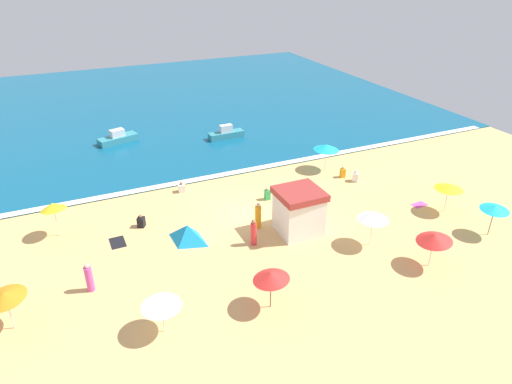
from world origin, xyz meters
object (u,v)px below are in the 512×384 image
(lifeguard_cabana, at_px, (299,211))
(small_boat_1, at_px, (118,138))
(beach_tent, at_px, (188,233))
(beachgoer_3, at_px, (258,216))
(small_boat_0, at_px, (226,134))
(beach_umbrella_7, at_px, (4,296))
(beachgoer_0, at_px, (355,177))
(beachgoer_6, at_px, (182,188))
(beachgoer_7, at_px, (141,222))
(beach_umbrella_1, at_px, (449,187))
(beachgoer_2, at_px, (254,233))
(beach_umbrella_2, at_px, (434,237))
(beach_umbrella_8, at_px, (495,208))
(beach_umbrella_6, at_px, (53,206))
(beach_umbrella_0, at_px, (161,303))
(beach_umbrella_3, at_px, (373,216))
(beachgoer_5, at_px, (343,172))
(beachgoer_4, at_px, (267,194))
(beach_umbrella_4, at_px, (326,147))
(beachgoer_1, at_px, (89,278))
(beach_umbrella_5, at_px, (271,276))

(lifeguard_cabana, bearing_deg, small_boat_1, 111.24)
(lifeguard_cabana, bearing_deg, beach_tent, 164.73)
(beachgoer_3, height_order, small_boat_0, beachgoer_3)
(beach_umbrella_7, xyz_separation_m, beachgoer_0, (23.90, 6.50, -1.56))
(lifeguard_cabana, xyz_separation_m, beachgoer_6, (-5.22, 8.34, -1.16))
(beachgoer_7, bearing_deg, beachgoer_6, 44.55)
(beachgoer_6, distance_m, beachgoer_7, 5.26)
(beach_umbrella_1, bearing_deg, beachgoer_2, 172.87)
(beach_umbrella_2, height_order, beach_umbrella_8, beach_umbrella_2)
(lifeguard_cabana, xyz_separation_m, beach_umbrella_1, (10.42, -1.88, 0.38))
(beachgoer_6, bearing_deg, beach_umbrella_6, -163.16)
(beach_umbrella_0, distance_m, beachgoer_0, 20.00)
(beach_umbrella_3, height_order, beachgoer_5, beach_umbrella_3)
(beachgoer_3, xyz_separation_m, beachgoer_4, (2.18, 3.17, -0.40))
(beach_umbrella_3, xyz_separation_m, beach_umbrella_6, (-17.16, 8.82, 0.06))
(beach_umbrella_1, xyz_separation_m, beachgoer_2, (-13.58, 1.70, -1.05))
(beach_tent, distance_m, beachgoer_3, 4.59)
(beach_umbrella_3, xyz_separation_m, beachgoer_4, (-3.19, 7.76, -1.61))
(small_boat_0, bearing_deg, beach_umbrella_8, -68.10)
(beach_umbrella_0, bearing_deg, lifeguard_cabana, 27.07)
(beach_umbrella_4, relative_size, beachgoer_7, 3.08)
(beachgoer_1, bearing_deg, beach_umbrella_4, 22.44)
(beach_umbrella_1, relative_size, beach_umbrella_8, 1.03)
(beachgoer_0, bearing_deg, beach_umbrella_6, 176.87)
(beach_umbrella_1, relative_size, beachgoer_5, 2.53)
(beach_umbrella_2, xyz_separation_m, beach_tent, (-11.72, 8.03, -1.33))
(beach_umbrella_2, height_order, beachgoer_2, beach_umbrella_2)
(beach_umbrella_3, bearing_deg, beachgoer_6, 126.52)
(beach_umbrella_5, bearing_deg, beachgoer_0, 39.64)
(beach_umbrella_7, distance_m, beachgoer_2, 13.33)
(beachgoer_1, bearing_deg, small_boat_1, 77.13)
(beach_umbrella_0, distance_m, beachgoer_1, 5.35)
(beach_umbrella_0, relative_size, beachgoer_5, 2.27)
(beach_umbrella_6, bearing_deg, beach_umbrella_7, -107.48)
(beach_umbrella_6, relative_size, beach_umbrella_7, 0.94)
(beach_tent, bearing_deg, small_boat_0, 61.44)
(beach_umbrella_1, bearing_deg, beachgoer_4, 147.75)
(beach_umbrella_7, height_order, small_boat_1, beach_umbrella_7)
(beach_umbrella_3, height_order, beach_umbrella_8, beach_umbrella_3)
(beach_umbrella_7, height_order, small_boat_0, beach_umbrella_7)
(beach_umbrella_6, height_order, small_boat_0, beach_umbrella_6)
(beachgoer_1, bearing_deg, beach_umbrella_3, -8.97)
(beach_umbrella_7, bearing_deg, beach_umbrella_0, -25.82)
(beach_umbrella_7, xyz_separation_m, beachgoer_4, (16.39, 6.61, -1.52))
(beach_tent, height_order, beachgoer_2, beachgoer_2)
(beach_umbrella_6, distance_m, beach_tent, 8.35)
(beachgoer_3, height_order, beachgoer_6, beachgoer_3)
(beach_umbrella_6, relative_size, beach_umbrella_8, 1.04)
(lifeguard_cabana, xyz_separation_m, beachgoer_7, (-8.97, 4.66, -1.11))
(lifeguard_cabana, xyz_separation_m, beach_umbrella_0, (-9.91, -5.06, 0.24))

